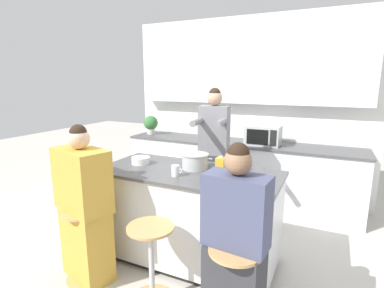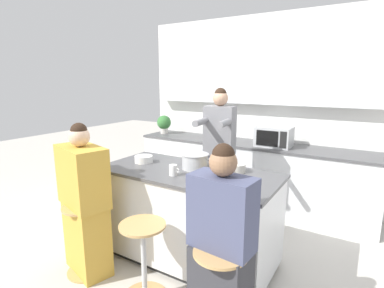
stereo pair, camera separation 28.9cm
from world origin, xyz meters
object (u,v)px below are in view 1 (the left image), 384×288
Objects in this scene: kitchen_island at (188,215)px; fruit_bowl at (141,160)px; person_cooking at (214,160)px; juice_carton at (221,166)px; potted_plant at (151,124)px; bar_stool_center at (151,261)px; person_seated_near at (235,250)px; microwave at (263,135)px; bar_stool_leftmost at (85,242)px; cooking_pot at (195,161)px; person_wrapped_blanket at (84,209)px; coffee_cup_near at (176,171)px.

fruit_bowl is (-0.56, 0.02, 0.50)m from kitchen_island.
juice_carton is at bearing -71.76° from person_cooking.
fruit_bowl is 1.89m from potted_plant.
bar_stool_center is 0.39× the size of person_cooking.
person_seated_near is 3.01× the size of microwave.
juice_carton is at bearing -91.57° from microwave.
person_seated_near is (1.38, 0.02, 0.26)m from bar_stool_leftmost.
kitchen_island is 5.75× the size of potted_plant.
person_cooking is 0.91m from fruit_bowl.
bar_stool_center is 1.88× the size of cooking_pot.
cooking_pot is (-0.66, 0.76, 0.38)m from person_seated_near.
juice_carton is (1.02, 0.69, 0.34)m from person_wrapped_blanket.
kitchen_island is 1.03× the size of person_cooking.
fruit_bowl is 0.56m from coffee_cup_near.
juice_carton is 0.37× the size of microwave.
potted_plant is at bearing 128.60° from coffee_cup_near.
kitchen_island is at bearing 44.12° from bar_stool_leftmost.
bar_stool_leftmost is at bearing -132.80° from cooking_pot.
juice_carton is at bearing 35.29° from bar_stool_leftmost.
person_cooking is 4.80× the size of cooking_pot.
cooking_pot is at bearing 88.30° from bar_stool_center.
cooking_pot is 1.87× the size of fruit_bowl.
potted_plant reaches higher than kitchen_island.
bar_stool_leftmost is at bearing -179.57° from bar_stool_center.
bar_stool_center is 0.47× the size of person_wrapped_blanket.
microwave is (0.04, 1.57, 0.03)m from juice_carton.
potted_plant is at bearing 132.32° from kitchen_island.
cooking_pot is at bearing 77.92° from coffee_cup_near.
cooking_pot is (0.02, 0.77, 0.64)m from bar_stool_center.
fruit_bowl is 0.62× the size of potted_plant.
microwave is (0.36, 1.61, 0.57)m from kitchen_island.
person_wrapped_blanket is 4.69× the size of potted_plant.
coffee_cup_near is (-0.04, -0.18, 0.51)m from kitchen_island.
bar_stool_leftmost is 0.70m from bar_stool_center.
person_cooking reaches higher than coffee_cup_near.
cooking_pot is 2.18m from potted_plant.
kitchen_island is at bearing -95.07° from person_cooking.
person_wrapped_blanket is at bearing -70.91° from potted_plant.
juice_carton reaches higher than fruit_bowl.
cooking_pot is at bearing -92.65° from person_cooking.
person_wrapped_blanket is 3.07× the size of microwave.
person_cooking is 16.22× the size of coffee_cup_near.
juice_carton is (1.01, 0.72, 0.64)m from bar_stool_leftmost.
potted_plant reaches higher than fruit_bowl.
bar_stool_center is 1.07m from fruit_bowl.
person_cooking is 8.96× the size of fruit_bowl.
person_cooking is at bearing 122.27° from person_seated_near.
person_cooking is 1.22× the size of person_seated_near.
cooking_pot is (0.73, 0.76, 0.34)m from person_wrapped_blanket.
juice_carton is at bearing 32.37° from coffee_cup_near.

